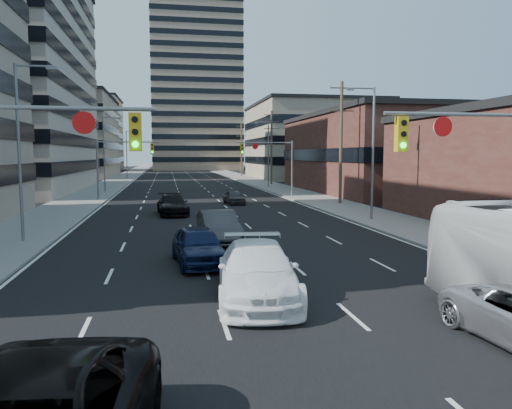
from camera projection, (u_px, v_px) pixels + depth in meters
The scene contains 26 objects.
road_surface at pixel (178, 172), 135.02m from camera, with size 18.00×300.00×0.02m, color black.
sidewalk_left at pixel (135, 172), 132.99m from camera, with size 5.00×300.00×0.15m, color slate.
sidewalk_right at pixel (221, 171), 137.04m from camera, with size 5.00×300.00×0.15m, color slate.
office_left_far at pixel (61, 138), 100.62m from camera, with size 20.00×30.00×16.00m, color gray.
storefront_right_mid at pixel (394, 155), 60.46m from camera, with size 20.00×30.00×9.00m, color #472119.
office_right_far at pixel (312, 142), 97.61m from camera, with size 22.00×28.00×14.00m, color gray.
apartment_tower at pixel (195, 75), 152.80m from camera, with size 26.00×26.00×58.00m, color gray.
bg_block_left at pixel (75, 135), 138.89m from camera, with size 24.00×24.00×20.00m, color #ADA089.
bg_block_right at pixel (293, 150), 140.07m from camera, with size 22.00×22.00×12.00m, color gray.
signal_near_left at pixel (12, 161), 13.80m from camera, with size 6.59×0.33×6.00m.
signal_near_right at pixel (495, 160), 16.43m from camera, with size 6.59×0.33×6.00m.
signal_far_left at pixel (121, 157), 50.00m from camera, with size 6.09×0.33×6.00m.
signal_far_right at pixel (271, 157), 52.71m from camera, with size 6.09×0.33×6.00m.
utility_pole_block at pixel (341, 141), 44.55m from camera, with size 2.20×0.28×11.00m.
utility_pole_midblock at pixel (271, 146), 73.93m from camera, with size 2.20×0.28×11.00m.
utility_pole_distant at pixel (241, 149), 103.31m from camera, with size 2.20×0.28×11.00m.
streetlight_left_near at pixel (22, 144), 24.97m from camera, with size 2.03×0.22×9.00m.
streetlight_left_mid at pixel (105, 150), 59.25m from camera, with size 2.03×0.22×9.00m.
streetlight_left_far at pixel (127, 152), 93.53m from camera, with size 2.03×0.22×9.00m.
streetlight_right_near at pixel (371, 147), 33.52m from camera, with size 2.03×0.22×9.00m.
streetlight_right_far at pixel (267, 151), 67.79m from camera, with size 2.03×0.22×9.00m.
white_van at pixel (257, 272), 15.57m from camera, with size 2.42×5.96×1.73m, color white.
sedan_blue at pixel (198, 246), 20.48m from camera, with size 1.87×4.64×1.58m, color #0E173A.
sedan_grey_center at pixel (219, 227), 25.61m from camera, with size 1.74×4.99×1.64m, color #38383B.
sedan_black_far at pixel (173, 205), 37.53m from camera, with size 2.15×5.29×1.54m, color black.
sedan_grey_right at pixel (234, 197), 45.77m from camera, with size 1.52×3.78×1.29m, color #39383B.
Camera 1 is at (-3.25, -6.83, 4.50)m, focal length 35.00 mm.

